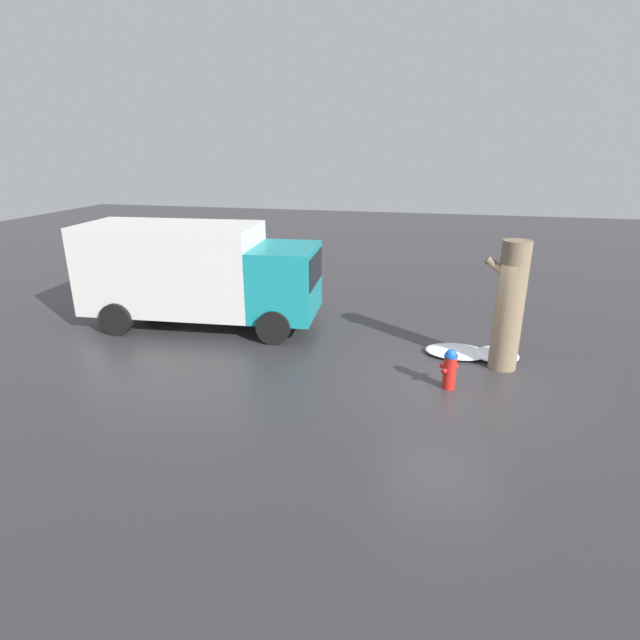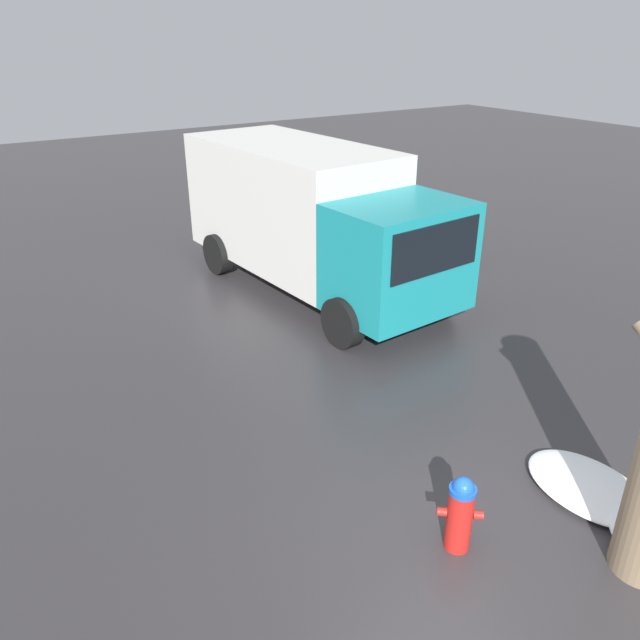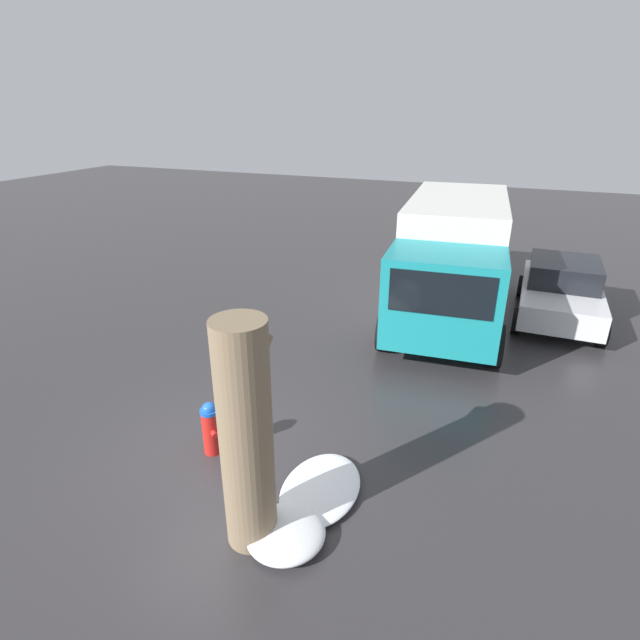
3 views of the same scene
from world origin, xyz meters
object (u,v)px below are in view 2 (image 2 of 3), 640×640
object	(u,v)px
fire_hydrant	(460,512)
parked_car	(387,224)
pedestrian	(404,254)
delivery_truck	(311,214)

from	to	relation	value
fire_hydrant	parked_car	size ratio (longest dim) A/B	0.23
fire_hydrant	pedestrian	bearing A→B (deg)	5.69
fire_hydrant	delivery_truck	distance (m)	7.60
pedestrian	parked_car	world-z (taller)	pedestrian
pedestrian	fire_hydrant	bearing A→B (deg)	78.02
delivery_truck	parked_car	size ratio (longest dim) A/B	1.73
pedestrian	parked_car	size ratio (longest dim) A/B	0.44
fire_hydrant	delivery_truck	world-z (taller)	delivery_truck
fire_hydrant	parked_car	xyz separation A→B (m)	(7.90, -5.25, 0.28)
pedestrian	parked_car	bearing A→B (deg)	-98.73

